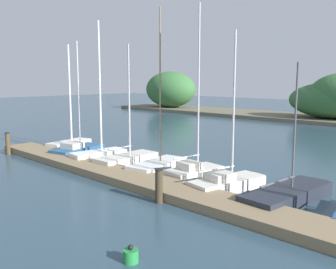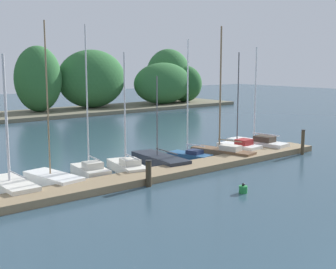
# 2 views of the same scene
# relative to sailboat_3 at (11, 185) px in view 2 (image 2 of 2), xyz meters

# --- Properties ---
(dock_pier) EXTENTS (27.55, 1.80, 0.35)m
(dock_pier) POSITION_rel_sailboat_3_xyz_m (5.36, -2.09, -0.19)
(dock_pier) COLOR #847051
(dock_pier) RESTS_ON ground
(far_shore) EXTENTS (69.61, 8.75, 7.58)m
(far_shore) POSITION_rel_sailboat_3_xyz_m (12.32, 27.56, 2.55)
(far_shore) COLOR #66604C
(far_shore) RESTS_ON ground
(sailboat_3) EXTENTS (1.34, 3.68, 6.20)m
(sailboat_3) POSITION_rel_sailboat_3_xyz_m (0.00, 0.00, 0.00)
(sailboat_3) COLOR silver
(sailboat_3) RESTS_ON ground
(sailboat_4) EXTENTS (1.80, 3.67, 7.77)m
(sailboat_4) POSITION_rel_sailboat_3_xyz_m (2.08, 0.19, -0.05)
(sailboat_4) COLOR white
(sailboat_4) RESTS_ON ground
(sailboat_5) EXTENTS (1.55, 2.95, 7.70)m
(sailboat_5) POSITION_rel_sailboat_3_xyz_m (4.27, 0.33, 0.02)
(sailboat_5) COLOR silver
(sailboat_5) RESTS_ON ground
(sailboat_6) EXTENTS (1.84, 3.63, 6.37)m
(sailboat_6) POSITION_rel_sailboat_3_xyz_m (6.33, -0.02, -0.02)
(sailboat_6) COLOR silver
(sailboat_6) RESTS_ON ground
(sailboat_7) EXTENTS (1.75, 4.59, 5.06)m
(sailboat_7) POSITION_rel_sailboat_3_xyz_m (8.78, 0.33, -0.08)
(sailboat_7) COLOR #232833
(sailboat_7) RESTS_ON ground
(sailboat_8) EXTENTS (1.61, 3.01, 7.16)m
(sailboat_8) POSITION_rel_sailboat_3_xyz_m (11.07, 0.24, -0.01)
(sailboat_8) COLOR #285684
(sailboat_8) RESTS_ON ground
(sailboat_9) EXTENTS (1.85, 4.40, 7.97)m
(sailboat_9) POSITION_rel_sailboat_3_xyz_m (13.11, -0.55, 0.05)
(sailboat_9) COLOR brown
(sailboat_9) RESTS_ON ground
(sailboat_10) EXTENTS (1.56, 3.06, 6.44)m
(sailboat_10) POSITION_rel_sailboat_3_xyz_m (15.03, -0.19, 0.01)
(sailboat_10) COLOR white
(sailboat_10) RESTS_ON ground
(sailboat_11) EXTENTS (1.79, 4.51, 6.82)m
(sailboat_11) POSITION_rel_sailboat_3_xyz_m (16.87, -0.15, 0.02)
(sailboat_11) COLOR white
(sailboat_11) RESTS_ON ground
(mooring_piling_1) EXTENTS (0.32, 0.32, 1.27)m
(mooring_piling_1) POSITION_rel_sailboat_3_xyz_m (5.44, -3.16, 0.28)
(mooring_piling_1) COLOR #3D3323
(mooring_piling_1) RESTS_ON ground
(mooring_piling_2) EXTENTS (0.25, 0.25, 1.59)m
(mooring_piling_2) POSITION_rel_sailboat_3_xyz_m (17.68, -3.25, 0.44)
(mooring_piling_2) COLOR #4C3D28
(mooring_piling_2) RESTS_ON ground
(channel_buoy_0) EXTENTS (0.39, 0.39, 0.46)m
(channel_buoy_0) POSITION_rel_sailboat_3_xyz_m (8.08, -6.75, -0.19)
(channel_buoy_0) COLOR #23843D
(channel_buoy_0) RESTS_ON ground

